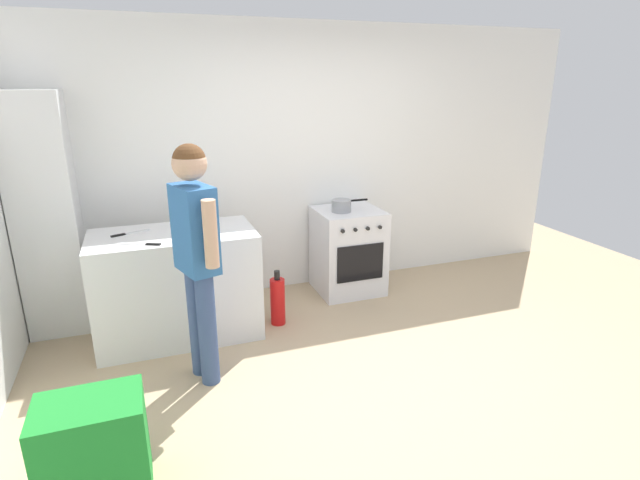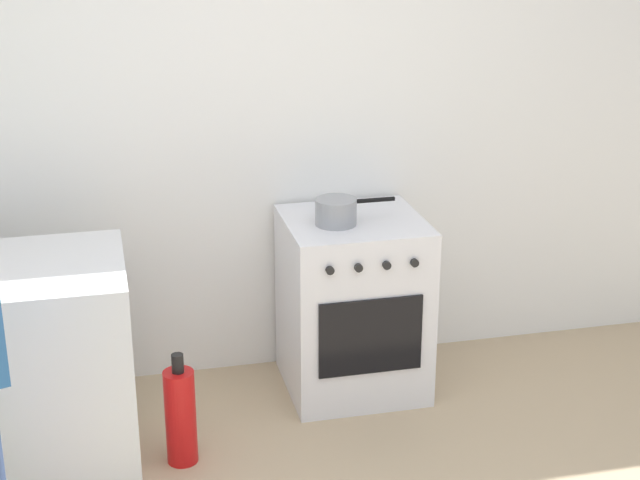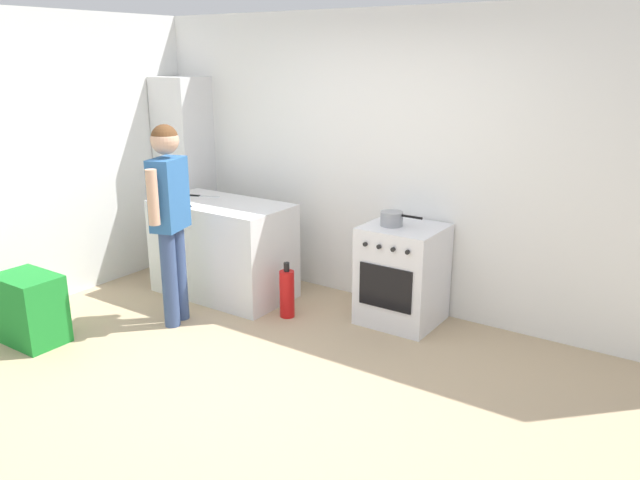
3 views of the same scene
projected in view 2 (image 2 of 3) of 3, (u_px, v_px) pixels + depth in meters
back_wall at (262, 109)px, 4.58m from camera, size 6.00×0.10×2.60m
oven_left at (353, 304)px, 4.62m from camera, size 0.63×0.62×0.85m
pot at (337, 211)px, 4.40m from camera, size 0.37×0.19×0.12m
fire_extinguisher at (181, 416)px, 4.07m from camera, size 0.13×0.13×0.50m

